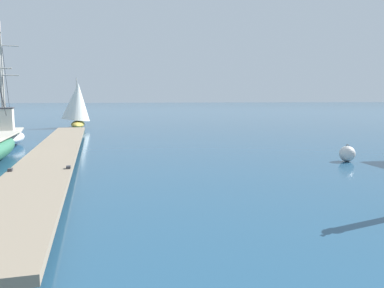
% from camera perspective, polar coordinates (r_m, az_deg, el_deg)
% --- Properties ---
extents(floating_dock, '(2.59, 23.78, 0.53)m').
position_cam_1_polar(floating_dock, '(16.53, -20.03, -1.01)').
color(floating_dock, gray).
rests_on(floating_dock, ground).
extents(fishing_boat_1, '(2.68, 6.68, 6.79)m').
position_cam_1_polar(fishing_boat_1, '(22.75, -26.72, 1.50)').
color(fishing_boat_1, silver).
rests_on(fishing_boat_1, ground).
extents(mooring_buoy, '(0.63, 0.63, 0.70)m').
position_cam_1_polar(mooring_buoy, '(16.35, 22.52, -1.37)').
color(mooring_buoy, silver).
rests_on(mooring_buoy, ground).
extents(distant_sailboat, '(2.68, 4.68, 4.26)m').
position_cam_1_polar(distant_sailboat, '(33.53, -17.06, 5.69)').
color(distant_sailboat, gold).
rests_on(distant_sailboat, ground).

